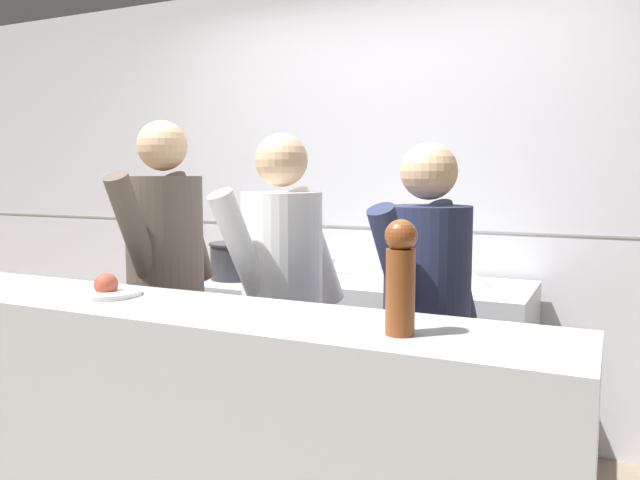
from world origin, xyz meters
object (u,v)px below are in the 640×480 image
Objects in this scene: mixing_bowl_steel at (466,276)px; chef_sous at (282,310)px; chefs_knife at (421,285)px; sauce_pot at (310,270)px; stock_pot at (236,260)px; oven_range at (277,354)px; pepper_mill at (401,275)px; chef_head_cook at (166,287)px; plated_dish_main at (106,290)px; chef_line at (426,332)px.

mixing_bowl_steel is 0.16× the size of chef_sous.
sauce_pot is at bearing 175.96° from chefs_knife.
oven_range is at bearing 13.24° from stock_pot.
stock_pot reaches higher than oven_range.
sauce_pot is 0.91× the size of pepper_mill.
chef_head_cook is (0.11, -0.75, -0.03)m from stock_pot.
chef_sous is at bearing -117.30° from chefs_knife.
stock_pot is 1.41m from plated_dish_main.
chef_line is (0.23, -0.73, -0.04)m from chefs_knife.
chef_sous reaches higher than plated_dish_main.
pepper_mill is (1.45, -1.43, 0.22)m from stock_pot.
oven_range is 1.45m from chef_line.
mixing_bowl_steel reaches higher than oven_range.
chef_sous is (0.73, -0.77, -0.07)m from stock_pot.
stock_pot is at bearing -179.66° from sauce_pot.
oven_range is 2.98× the size of stock_pot.
pepper_mill is at bearing -55.78° from sauce_pot.
chef_head_cook is at bearing -81.73° from stock_pot.
sauce_pot is at bearing 84.83° from plated_dish_main.
mixing_bowl_steel reaches higher than chefs_knife.
pepper_mill is (0.14, -1.49, 0.23)m from mixing_bowl_steel.
oven_range is 1.00m from chefs_knife.
chef_line is (1.34, -0.77, -0.10)m from stock_pot.
plated_dish_main is (0.12, -1.42, 0.62)m from oven_range.
pepper_mill reaches higher than plated_dish_main.
chefs_knife is (0.87, -0.10, 0.48)m from oven_range.
sauce_pot is at bearing 60.23° from chef_head_cook.
stock_pot reaches higher than chefs_knife.
pepper_mill is 0.19× the size of chef_sous.
chefs_knife is 0.24× the size of chef_sous.
chef_sous is (0.38, 0.59, -0.15)m from plated_dish_main.
chef_line is at bearing -87.76° from mixing_bowl_steel.
chef_head_cook is at bearing -98.77° from oven_range.
sauce_pot is 0.71× the size of chefs_knife.
stock_pot reaches higher than mixing_bowl_steel.
chef_line is at bearing -29.97° from stock_pot.
chef_sous is at bearing -46.70° from stock_pot.
mixing_bowl_steel is 0.84m from chef_line.
mixing_bowl_steel is at bearing 108.13° from chef_line.
mixing_bowl_steel is 1.52m from pepper_mill.
plated_dish_main is at bearing -103.68° from chef_sous.
mixing_bowl_steel is 0.17× the size of chef_line.
mixing_bowl_steel is at bearing 30.04° from chef_head_cook.
sauce_pot is 1.17× the size of plated_dish_main.
mixing_bowl_steel is at bearing 2.59° from stock_pot.
pepper_mill reaches higher than stock_pot.
plated_dish_main is at bearing -85.33° from oven_range.
stock_pot is at bearing 177.82° from chefs_knife.
plated_dish_main is at bearing 176.21° from pepper_mill.
chef_line is at bearing 99.58° from pepper_mill.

